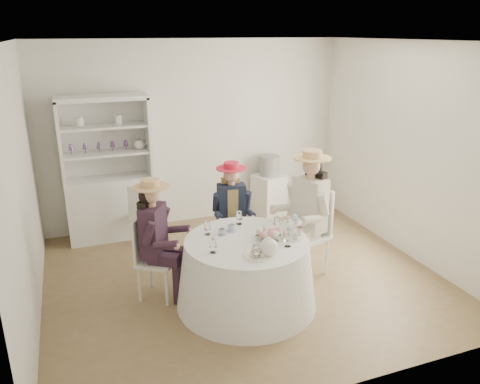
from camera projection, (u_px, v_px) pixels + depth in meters
name	position (u px, v px, depth m)	size (l,w,h in m)	color
ground	(243.00, 277.00, 5.61)	(4.50, 4.50, 0.00)	brown
ceiling	(243.00, 41.00, 4.72)	(4.50, 4.50, 0.00)	white
wall_back	(195.00, 134.00, 6.94)	(4.50, 4.50, 0.00)	silver
wall_front	(341.00, 241.00, 3.39)	(4.50, 4.50, 0.00)	silver
wall_left	(21.00, 192.00, 4.42)	(4.50, 4.50, 0.00)	silver
wall_right	(409.00, 152.00, 5.91)	(4.50, 4.50, 0.00)	silver
tea_table	(246.00, 272.00, 4.96)	(1.50, 1.50, 0.74)	white
hutch	(110.00, 189.00, 6.50)	(1.25, 0.61, 2.00)	silver
side_table	(269.00, 195.00, 7.41)	(0.42, 0.42, 0.66)	silver
hatbox	(269.00, 166.00, 7.25)	(0.31, 0.31, 0.31)	black
guest_left	(156.00, 233.00, 4.96)	(0.58, 0.54, 1.36)	silver
guest_mid	(232.00, 207.00, 5.75)	(0.49, 0.51, 1.31)	silver
guest_right	(308.00, 207.00, 5.42)	(0.63, 0.58, 1.53)	silver
spare_chair	(143.00, 212.00, 6.37)	(0.45, 0.45, 0.86)	silver
teacup_a	(222.00, 232.00, 4.95)	(0.08, 0.08, 0.06)	white
teacup_b	(231.00, 228.00, 5.04)	(0.08, 0.08, 0.07)	white
teacup_c	(267.00, 230.00, 4.99)	(0.09, 0.09, 0.07)	white
flower_bowl	(267.00, 235.00, 4.89)	(0.23, 0.23, 0.06)	white
flower_arrangement	(269.00, 233.00, 4.79)	(0.19, 0.19, 0.07)	#EB7580
table_teapot	(269.00, 247.00, 4.50)	(0.26, 0.18, 0.19)	white
sandwich_plate	(258.00, 255.00, 4.49)	(0.28, 0.28, 0.06)	white
cupcake_stand	(293.00, 230.00, 4.89)	(0.25, 0.25, 0.23)	white
stemware_set	(247.00, 234.00, 4.81)	(0.90, 0.94, 0.15)	white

